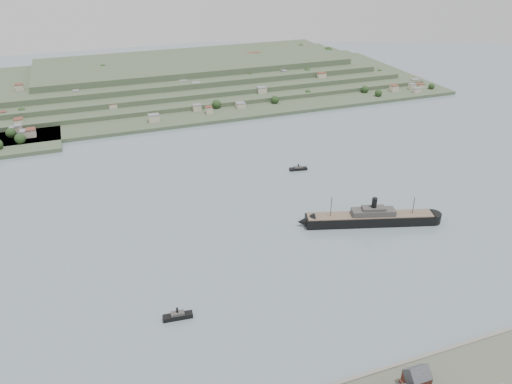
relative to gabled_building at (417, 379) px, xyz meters
name	(u,v)px	position (x,y,z in m)	size (l,w,h in m)	color
ground	(248,231)	(-27.50, 164.00, -8.19)	(1400.00, 1400.00, 0.00)	slate
gabled_building	(417,379)	(0.00, 0.00, 0.00)	(10.40, 10.18, 14.09)	#4C201B
far_peninsula	(173,80)	(0.41, 557.10, 3.69)	(760.00, 309.00, 30.00)	#364830
steamship	(366,218)	(59.83, 142.66, -3.32)	(107.32, 42.19, 26.37)	black
tugboat	(178,316)	(-96.12, 89.62, -6.31)	(17.40, 6.17, 7.67)	black
ferry_east	(298,169)	(51.98, 248.04, -6.69)	(17.14, 7.36, 6.22)	black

